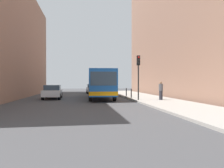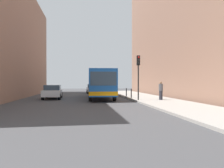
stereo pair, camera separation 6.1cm
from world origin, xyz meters
The scene contains 10 objects.
ground_plane centered at (0.00, 0.00, 0.00)m, with size 80.00×80.00×0.00m, color #424244.
sidewalk centered at (5.40, 0.00, 0.07)m, with size 4.40×40.00×0.15m, color #9E9991.
building_right centered at (11.50, 4.00, 8.78)m, with size 7.00×32.00×17.57m, color #936B56.
bus centered at (0.41, 3.18, 1.73)m, with size 2.91×11.10×3.00m.
car_beside_bus centered at (-4.74, 3.04, 0.78)m, with size 1.97×4.45×1.48m.
car_behind_bus centered at (0.10, 13.44, 0.78)m, with size 1.92×4.43×1.48m.
traffic_light centered at (3.55, -1.44, 3.01)m, with size 0.28×0.33×4.10m.
bollard_near centered at (3.45, 1.00, 0.62)m, with size 0.11×0.11×0.95m, color black.
bollard_mid centered at (3.45, 3.45, 0.62)m, with size 0.11×0.11×0.95m, color black.
pedestrian_near_signal centered at (5.64, -1.66, 1.00)m, with size 0.38×0.38×1.71m.
Camera 2 is at (-1.66, -20.90, 1.79)m, focal length 34.72 mm.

